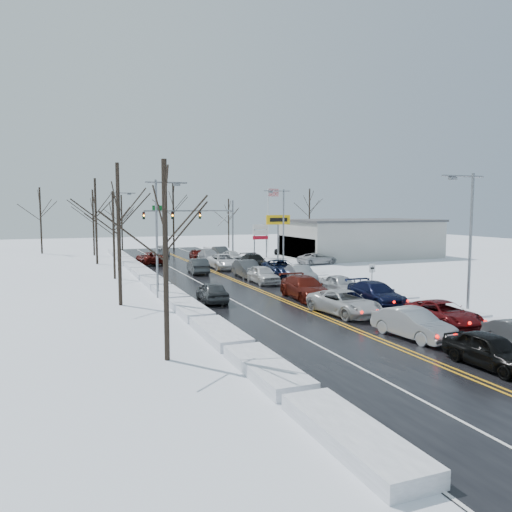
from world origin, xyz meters
name	(u,v)px	position (x,y,z in m)	size (l,w,h in m)	color
ground	(244,284)	(0.00, 0.00, 0.00)	(160.00, 160.00, 0.00)	white
road_surface	(237,281)	(0.00, 2.00, 0.01)	(14.00, 84.00, 0.01)	black
snow_bank_left	(156,286)	(-7.60, 2.00, 0.00)	(1.77, 72.00, 0.53)	silver
snow_bank_right	(308,277)	(7.60, 2.00, 0.00)	(1.77, 72.00, 0.53)	silver
traffic_signal_mast	(200,218)	(3.45, 27.99, 5.48)	(13.28, 0.39, 8.00)	slate
tires_plus_sign	(278,223)	(10.50, 15.99, 4.99)	(3.20, 0.34, 6.00)	slate
used_vehicles_sign	(260,234)	(10.50, 22.00, 3.32)	(2.20, 0.22, 4.65)	slate
speed_limit_sign	(372,273)	(8.20, -8.00, 1.63)	(0.55, 0.09, 2.35)	slate
flagpole	(269,214)	(15.17, 30.00, 5.93)	(1.87, 1.20, 10.00)	silver
dealership_building	(360,238)	(23.98, 18.00, 2.66)	(20.40, 12.40, 5.30)	#B2B2AD
streetlight_se	(468,233)	(8.30, -18.00, 5.31)	(3.20, 0.25, 9.00)	slate
streetlight_ne	(282,222)	(8.30, 10.00, 5.31)	(3.20, 0.25, 9.00)	slate
streetlight_sw	(159,229)	(-8.30, -4.00, 5.31)	(3.20, 0.25, 9.00)	slate
streetlight_nw	(119,220)	(-8.30, 24.00, 5.31)	(3.20, 0.25, 9.00)	slate
tree_left_a	(165,221)	(-11.00, -20.00, 6.29)	(3.60, 3.60, 9.00)	#2D231C
tree_left_b	(118,206)	(-11.50, -6.00, 6.99)	(4.00, 4.00, 10.00)	#2D231C
tree_left_c	(113,218)	(-10.50, 8.00, 5.94)	(3.40, 3.40, 8.50)	#2D231C
tree_left_d	(96,204)	(-11.20, 22.00, 7.33)	(4.20, 4.20, 10.50)	#2D231C
tree_left_e	(93,210)	(-10.80, 34.00, 6.64)	(3.80, 3.80, 9.50)	#2D231C
tree_far_a	(40,207)	(-18.00, 40.00, 6.99)	(4.00, 4.00, 10.00)	#2D231C
tree_far_b	(122,212)	(-6.00, 41.00, 6.29)	(3.60, 3.60, 9.00)	#2D231C
tree_far_c	(173,203)	(2.00, 39.00, 7.68)	(4.40, 4.40, 11.00)	#2D231C
tree_far_d	(229,214)	(12.00, 40.50, 5.94)	(3.40, 3.40, 8.50)	#2D231C
tree_far_e	(309,206)	(28.00, 41.00, 7.33)	(4.20, 4.20, 10.50)	#2D231C
queued_car_0	(490,368)	(1.75, -26.18, 0.00)	(1.79, 4.44, 1.51)	black
queued_car_1	(412,338)	(1.81, -21.01, 0.00)	(1.67, 4.80, 1.58)	#A5A7AD
queued_car_2	(344,315)	(1.60, -14.57, 0.00)	(2.60, 5.63, 1.56)	#BBBBBE
queued_car_3	(305,299)	(1.81, -8.60, 0.00)	(2.40, 5.90, 1.71)	#51120A
queued_car_4	(263,283)	(1.80, -0.15, 0.00)	(1.93, 4.79, 1.63)	silver
queued_car_5	(247,277)	(1.84, 4.03, 0.00)	(1.81, 5.18, 1.71)	#3F4144
queued_car_6	(224,269)	(1.84, 11.56, 0.00)	(2.82, 6.11, 1.70)	white
queued_car_7	(210,264)	(1.89, 17.51, 0.00)	(2.30, 5.66, 1.64)	#999BA0
queued_car_8	(197,260)	(1.59, 22.45, 0.00)	(1.71, 4.25, 1.45)	#480C09
queued_car_10	(443,326)	(5.39, -19.30, 0.00)	(2.37, 5.14, 1.43)	#530B0D
queued_car_11	(376,305)	(5.37, -12.62, 0.00)	(2.28, 5.62, 1.63)	black
queued_car_12	(341,294)	(5.39, -7.84, 0.00)	(1.83, 4.54, 1.55)	#AAACB2
queued_car_13	(300,282)	(5.29, -0.85, 0.00)	(1.67, 4.79, 1.58)	gray
queued_car_14	(281,276)	(5.24, 3.52, 0.00)	(2.74, 5.94, 1.65)	black
queued_car_15	(254,269)	(5.15, 10.65, 0.00)	(2.32, 5.70, 1.65)	black
queued_car_16	(232,262)	(5.18, 18.54, 0.00)	(1.73, 4.30, 1.47)	silver
queued_car_17	(221,258)	(5.27, 23.75, 0.00)	(1.65, 4.72, 1.56)	#3D4042
oncoming_car_0	(198,273)	(-1.94, 8.77, 0.00)	(1.70, 4.87, 1.60)	#3B3E40
oncoming_car_1	(150,264)	(-5.19, 19.31, 0.00)	(2.57, 5.57, 1.55)	#540F0B
oncoming_car_2	(162,255)	(-1.56, 30.91, 0.00)	(2.03, 5.00, 1.45)	silver
oncoming_car_3	(212,302)	(-5.08, -7.16, 0.00)	(1.80, 4.47, 1.52)	#414346
parked_car_0	(317,264)	(13.97, 11.90, 0.00)	(2.30, 5.00, 1.39)	#BABABC
parked_car_1	(321,260)	(17.04, 16.63, 0.00)	(2.17, 5.33, 1.55)	#3D4042
parked_car_2	(285,256)	(14.95, 23.41, 0.00)	(1.89, 4.69, 1.60)	black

